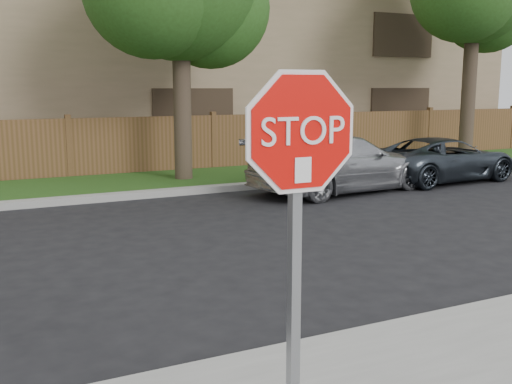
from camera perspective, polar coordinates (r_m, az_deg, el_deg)
ground at (r=5.67m, az=2.06°, el=-15.17°), size 90.00×90.00×0.00m
far_curb at (r=13.11m, az=-14.98°, el=-0.57°), size 70.00×0.30×0.15m
grass_strip at (r=14.71m, az=-16.24°, el=0.44°), size 70.00×3.00×0.12m
fence at (r=16.18m, az=-17.36°, el=3.87°), size 70.00×0.12×1.60m
apartment_building at (r=21.68m, az=-20.11°, el=12.40°), size 35.20×9.20×7.20m
stop_sign at (r=3.56m, az=4.11°, el=0.59°), size 1.01×0.13×2.55m
sedan_right at (r=13.93m, az=8.07°, el=2.75°), size 4.80×2.48×1.33m
sedan_far_right at (r=16.11m, az=17.43°, el=2.99°), size 4.15×2.11×1.12m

